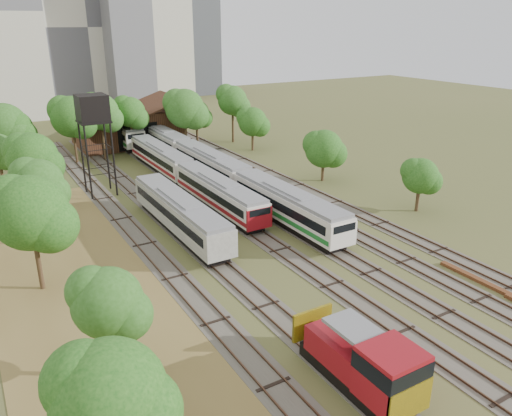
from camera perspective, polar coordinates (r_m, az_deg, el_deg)
ground at (r=38.53m, az=14.03°, el=-9.78°), size 240.00×240.00×0.00m
dry_grass_patch at (r=36.94m, az=-16.63°, el=-11.44°), size 14.00×60.00×0.04m
tracks at (r=56.81m, az=-4.15°, el=0.92°), size 24.60×80.00×0.19m
railcar_red_set at (r=61.13m, az=-7.93°, el=3.90°), size 2.72×34.58×3.36m
railcar_green_set at (r=63.97m, az=-5.16°, el=4.87°), size 2.89×52.07×3.57m
railcar_rear at (r=86.18m, az=-15.17°, el=8.39°), size 3.05×16.08×3.78m
shunter_locomotive at (r=28.56m, az=12.58°, el=-17.09°), size 2.89×8.10×3.79m
old_grey_coach at (r=48.07m, az=-8.70°, el=-0.61°), size 2.84×18.00×3.50m
water_tower at (r=59.36m, az=-18.18°, el=10.48°), size 3.34×3.34×11.53m
rail_pile_far at (r=42.76m, az=24.61°, el=-7.76°), size 0.50×7.96×0.26m
maintenance_shed at (r=85.83m, az=-14.49°, el=9.03°), size 16.45×11.55×7.58m
tree_band_left at (r=51.76m, az=-24.89°, el=3.25°), size 8.11×73.60×8.93m
tree_band_far at (r=77.30m, az=-15.15°, el=10.37°), size 39.45×9.30×9.53m
tree_band_right at (r=66.44m, az=6.21°, el=7.50°), size 6.21×36.43×6.75m
tower_centre at (r=125.82m, az=-19.66°, el=18.92°), size 20.00×18.00×36.00m
tower_far_right at (r=145.35m, az=-7.33°, el=18.36°), size 12.00×12.00×28.00m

